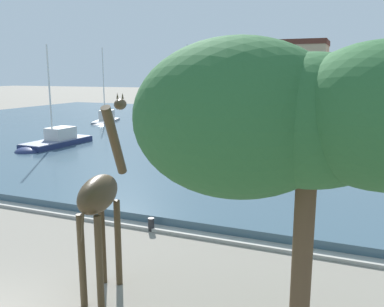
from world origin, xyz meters
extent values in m
cube|color=#3D5666|center=(0.00, 33.51, 0.22)|extent=(85.71, 51.98, 0.43)
cube|color=#ADA89E|center=(0.00, 7.27, 0.06)|extent=(85.71, 0.50, 0.12)
cylinder|color=#42331E|center=(1.71, 3.12, 1.24)|extent=(0.18, 0.18, 2.49)
cylinder|color=#42331E|center=(2.17, 3.21, 1.24)|extent=(0.18, 0.18, 2.49)
cylinder|color=#42331E|center=(1.93, 1.90, 1.24)|extent=(0.18, 0.18, 2.49)
cylinder|color=#42331E|center=(2.40, 1.98, 1.24)|extent=(0.18, 0.18, 2.49)
ellipsoid|color=#42331E|center=(2.05, 2.55, 2.84)|extent=(1.06, 2.02, 0.95)
cylinder|color=#42331E|center=(1.83, 3.74, 4.03)|extent=(0.50, 1.33, 2.12)
ellipsoid|color=#42331E|center=(1.74, 4.26, 5.03)|extent=(0.42, 0.64, 0.32)
cone|color=#42331E|center=(1.66, 4.24, 5.28)|extent=(0.07, 0.07, 0.18)
cone|color=#42331E|center=(1.81, 4.27, 5.28)|extent=(0.07, 0.07, 0.18)
cylinder|color=#42331E|center=(2.22, 1.65, 2.45)|extent=(0.10, 0.27, 1.01)
cube|color=black|center=(-8.28, 42.89, 0.37)|extent=(2.99, 8.15, 0.74)
ellipsoid|color=black|center=(-8.87, 46.63, 0.37)|extent=(2.00, 3.00, 0.71)
cube|color=slate|center=(-8.28, 42.89, 0.77)|extent=(2.93, 7.99, 0.06)
cylinder|color=silver|center=(-8.37, 43.48, 4.50)|extent=(0.12, 0.12, 7.52)
cylinder|color=silver|center=(-8.15, 42.10, 1.64)|extent=(0.52, 2.77, 0.08)
cube|color=navy|center=(-13.30, 18.93, 0.41)|extent=(2.41, 5.98, 0.81)
ellipsoid|color=navy|center=(-13.43, 16.14, 0.41)|extent=(2.01, 2.15, 0.77)
cube|color=slate|center=(-13.30, 18.93, 0.84)|extent=(2.36, 5.87, 0.06)
cube|color=silver|center=(-13.27, 19.38, 1.33)|extent=(1.59, 2.13, 0.91)
cylinder|color=silver|center=(-13.32, 18.49, 4.41)|extent=(0.12, 0.12, 7.20)
cylinder|color=silver|center=(-13.27, 19.52, 1.71)|extent=(0.18, 2.06, 0.08)
cube|color=#939399|center=(-18.57, 33.43, 0.31)|extent=(3.55, 5.45, 0.61)
ellipsoid|color=#939399|center=(-17.80, 31.15, 0.31)|extent=(2.30, 2.27, 0.58)
cube|color=#B1B1B5|center=(-18.57, 33.43, 0.64)|extent=(3.48, 5.34, 0.06)
cube|color=silver|center=(-18.69, 33.79, 1.22)|extent=(1.92, 2.14, 1.10)
cylinder|color=silver|center=(-18.45, 33.07, 4.66)|extent=(0.12, 0.12, 8.09)
cylinder|color=silver|center=(-18.73, 33.91, 1.51)|extent=(0.64, 1.71, 0.08)
cube|color=white|center=(-9.31, 35.70, 0.40)|extent=(4.38, 8.73, 0.81)
ellipsoid|color=white|center=(-8.20, 31.83, 0.40)|extent=(2.66, 3.38, 0.77)
cube|color=silver|center=(-9.31, 35.70, 0.84)|extent=(4.29, 8.56, 0.06)
cube|color=#9E7047|center=(-9.48, 36.31, 1.44)|extent=(2.25, 3.26, 1.15)
cylinder|color=silver|center=(-9.13, 35.09, 4.89)|extent=(0.12, 0.12, 8.16)
cylinder|color=silver|center=(-9.54, 36.52, 1.71)|extent=(0.90, 2.87, 0.08)
cube|color=red|center=(-18.54, 53.08, 0.42)|extent=(2.89, 6.63, 0.84)
ellipsoid|color=red|center=(-18.26, 56.13, 0.42)|extent=(2.28, 2.44, 0.80)
cube|color=#C7716E|center=(-18.54, 53.08, 0.87)|extent=(2.83, 6.50, 0.06)
cube|color=#333338|center=(-18.59, 52.60, 1.38)|extent=(1.81, 2.39, 0.95)
cylinder|color=silver|center=(-18.50, 53.56, 4.93)|extent=(0.12, 0.12, 8.17)
cylinder|color=silver|center=(-18.60, 52.44, 1.74)|extent=(0.28, 2.25, 0.08)
cube|color=#236B42|center=(-12.61, 49.04, 0.36)|extent=(3.14, 7.22, 0.71)
ellipsoid|color=#236B42|center=(-12.08, 52.32, 0.36)|extent=(2.21, 2.71, 0.68)
cube|color=gray|center=(-12.61, 49.04, 0.74)|extent=(3.08, 7.08, 0.06)
cylinder|color=silver|center=(-12.52, 49.56, 3.30)|extent=(0.12, 0.12, 5.17)
cylinder|color=silver|center=(-12.72, 48.35, 1.61)|extent=(0.47, 2.43, 0.08)
cylinder|color=brown|center=(7.28, 2.21, 1.97)|extent=(0.42, 0.42, 3.94)
ellipsoid|color=#285B2D|center=(7.28, 2.21, 5.02)|extent=(3.47, 3.47, 2.60)
ellipsoid|color=#285B2D|center=(5.87, 2.17, 5.03)|extent=(4.36, 4.36, 3.27)
cylinder|color=#232326|center=(1.13, 7.12, 0.25)|extent=(0.24, 0.24, 0.50)
cube|color=beige|center=(-14.14, 63.64, 5.09)|extent=(7.12, 6.62, 10.18)
cube|color=#42424C|center=(-14.14, 63.64, 10.58)|extent=(7.26, 6.75, 0.80)
cube|color=tan|center=(-1.00, 63.40, 5.16)|extent=(8.07, 7.68, 10.32)
cube|color=#51281E|center=(-1.00, 63.40, 10.72)|extent=(8.23, 7.83, 0.80)
camera|label=1|loc=(8.12, -5.91, 5.91)|focal=38.06mm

